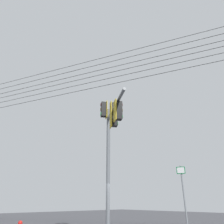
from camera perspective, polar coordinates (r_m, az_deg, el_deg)
name	(u,v)px	position (r m, az deg, el deg)	size (l,w,h in m)	color
signal_mast_assembly	(111,131)	(11.53, -0.32, -5.07)	(3.54, 2.44, 7.19)	slate
route_sign_primary	(184,196)	(10.48, 18.57, -20.32)	(0.36, 0.16, 3.15)	slate
overhead_wire_span	(88,75)	(14.58, -6.27, 9.75)	(28.70, 14.18, 2.95)	black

